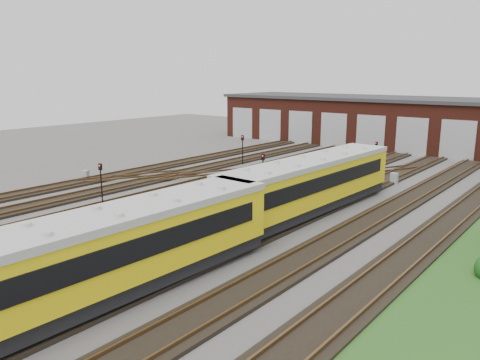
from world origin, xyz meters
The scene contains 12 objects.
ground centered at (0.00, 0.00, 0.00)m, with size 120.00×120.00×0.00m, color #494744.
track_network centered at (-0.17, 0.59, 0.11)m, with size 30.40×70.00×0.33m.
maintenance_shed centered at (-0.01, 39.97, 3.20)m, with size 51.00×12.50×6.35m.
metro_train centered at (6.00, -9.58, 2.09)m, with size 3.55×48.73×3.44m.
signal_mast_0 centered at (-5.96, -1.71, 2.04)m, with size 0.27×0.25×3.21m.
signal_mast_1 centered at (-8.75, 17.45, 1.97)m, with size 0.31×0.29×3.05m.
signal_mast_2 centered at (3.47, 22.90, 1.84)m, with size 0.28×0.27×2.86m.
signal_mast_3 centered at (-0.35, 9.59, 1.93)m, with size 0.28×0.27×3.00m.
relay_cabinet_0 centered at (-15.00, 2.84, 0.43)m, with size 0.51×0.43×0.86m, color #A3A5A8.
relay_cabinet_1 centered at (-1.86, 11.38, 0.47)m, with size 0.57×0.47×0.95m, color #A3A5A8.
relay_cabinet_2 centered at (-3.61, 1.64, 0.47)m, with size 0.57×0.47×0.94m, color #A3A5A8.
relay_cabinet_3 centered at (7.04, 18.59, 0.48)m, with size 0.57×0.48×0.95m, color #A3A5A8.
Camera 1 is at (21.41, -20.17, 9.16)m, focal length 35.00 mm.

